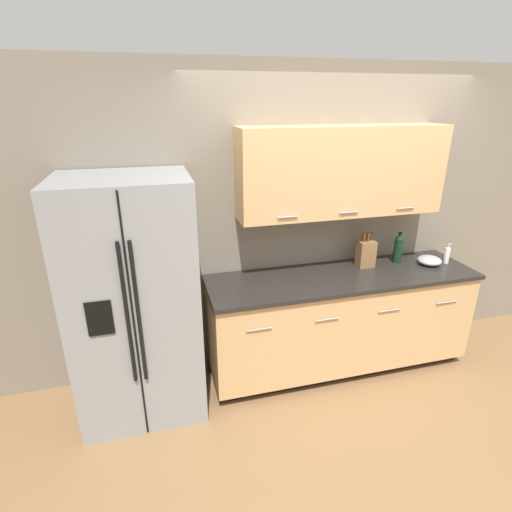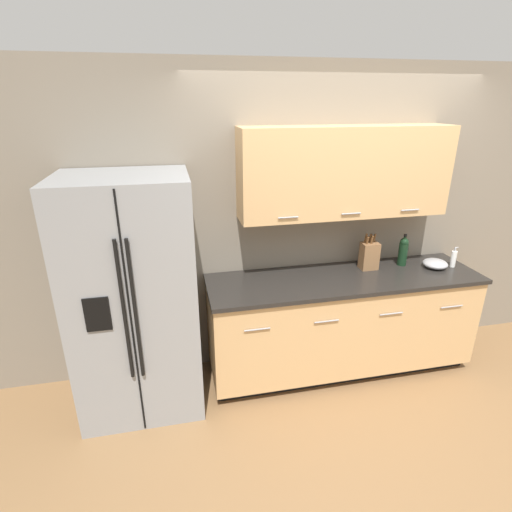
# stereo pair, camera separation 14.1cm
# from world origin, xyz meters

# --- Properties ---
(ground_plane) EXTENTS (14.00, 14.00, 0.00)m
(ground_plane) POSITION_xyz_m (0.00, 0.00, 0.00)
(ground_plane) COLOR olive
(wall_back) EXTENTS (10.00, 0.39, 2.60)m
(wall_back) POSITION_xyz_m (0.00, 1.00, 1.41)
(wall_back) COLOR gray
(wall_back) RESTS_ON ground_plane
(counter_unit) EXTENTS (2.32, 0.64, 0.91)m
(counter_unit) POSITION_xyz_m (0.01, 0.70, 0.46)
(counter_unit) COLOR black
(counter_unit) RESTS_ON ground_plane
(refrigerator) EXTENTS (0.90, 0.74, 1.84)m
(refrigerator) POSITION_xyz_m (-1.69, 0.65, 0.92)
(refrigerator) COLOR gray
(refrigerator) RESTS_ON ground_plane
(knife_block) EXTENTS (0.15, 0.11, 0.32)m
(knife_block) POSITION_xyz_m (0.28, 0.82, 1.04)
(knife_block) COLOR olive
(knife_block) RESTS_ON counter_unit
(wine_bottle) EXTENTS (0.08, 0.08, 0.29)m
(wine_bottle) POSITION_xyz_m (0.62, 0.83, 1.05)
(wine_bottle) COLOR black
(wine_bottle) RESTS_ON counter_unit
(soap_dispenser) EXTENTS (0.05, 0.05, 0.19)m
(soap_dispenser) POSITION_xyz_m (1.04, 0.70, 0.99)
(soap_dispenser) COLOR white
(soap_dispenser) RESTS_ON counter_unit
(mixing_bowl) EXTENTS (0.21, 0.21, 0.07)m
(mixing_bowl) POSITION_xyz_m (0.87, 0.71, 0.95)
(mixing_bowl) COLOR #A3A3A5
(mixing_bowl) RESTS_ON counter_unit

